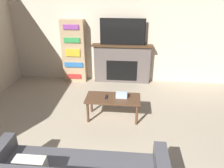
# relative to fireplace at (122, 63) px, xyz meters

# --- Properties ---
(wall_back) EXTENTS (6.75, 0.06, 2.70)m
(wall_back) POSITION_rel_fireplace_xyz_m (-0.10, 0.14, 0.82)
(wall_back) COLOR beige
(wall_back) RESTS_ON ground_plane
(fireplace) EXTENTS (1.60, 0.28, 1.05)m
(fireplace) POSITION_rel_fireplace_xyz_m (0.00, 0.00, 0.00)
(fireplace) COLOR #605651
(fireplace) RESTS_ON ground_plane
(tv) EXTENTS (1.16, 0.03, 0.67)m
(tv) POSITION_rel_fireplace_xyz_m (0.00, -0.02, 0.85)
(tv) COLOR black
(tv) RESTS_ON fireplace
(coffee_table) EXTENTS (1.06, 0.50, 0.46)m
(coffee_table) POSITION_rel_fireplace_xyz_m (-0.08, -1.86, -0.13)
(coffee_table) COLOR brown
(coffee_table) RESTS_ON ground_plane
(tissue_box) EXTENTS (0.22, 0.12, 0.10)m
(tissue_box) POSITION_rel_fireplace_xyz_m (0.09, -1.84, -0.02)
(tissue_box) COLOR silver
(tissue_box) RESTS_ON coffee_table
(remote_control) EXTENTS (0.04, 0.15, 0.02)m
(remote_control) POSITION_rel_fireplace_xyz_m (-0.21, -1.87, -0.06)
(remote_control) COLOR black
(remote_control) RESTS_ON coffee_table
(bookshelf) EXTENTS (0.61, 0.29, 1.67)m
(bookshelf) POSITION_rel_fireplace_xyz_m (-1.30, -0.02, 0.31)
(bookshelf) COLOR tan
(bookshelf) RESTS_ON ground_plane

